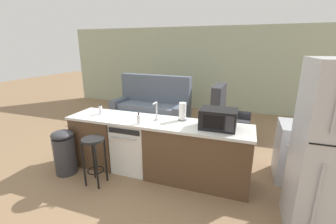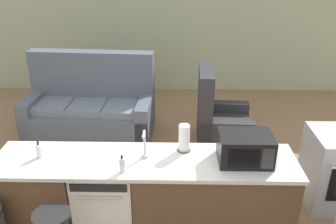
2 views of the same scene
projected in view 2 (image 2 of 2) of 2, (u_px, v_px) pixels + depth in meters
wall_back at (169, 28)px, 7.05m from camera, size 10.00×0.06×2.60m
kitchen_counter at (155, 200)px, 3.62m from camera, size 2.94×0.66×0.90m
dishwasher at (107, 199)px, 3.63m from camera, size 0.58×0.61×0.84m
microwave at (245, 148)px, 3.34m from camera, size 0.50×0.37×0.28m
sink_faucet at (145, 146)px, 3.39m from camera, size 0.07×0.18×0.30m
paper_towel_roll at (184, 138)px, 3.52m from camera, size 0.14×0.14×0.28m
soap_bottle at (122, 165)px, 3.21m from camera, size 0.06×0.06×0.18m
dish_soap_bottle at (39, 151)px, 3.43m from camera, size 0.06×0.06×0.18m
couch at (91, 108)px, 5.75m from camera, size 2.05×1.02×1.27m
armchair at (218, 123)px, 5.34m from camera, size 0.84×0.89×1.20m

